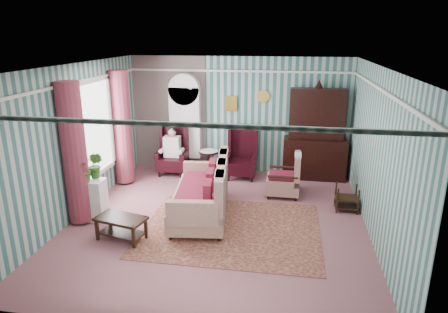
% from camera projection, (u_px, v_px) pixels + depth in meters
% --- Properties ---
extents(floor, '(6.00, 6.00, 0.00)m').
position_uv_depth(floor, '(218.00, 221.00, 7.62)').
color(floor, '#814B51').
rests_on(floor, ground).
extents(room_shell, '(5.53, 6.02, 2.91)m').
position_uv_depth(room_shell, '(186.00, 115.00, 7.29)').
color(room_shell, '#335D5B').
rests_on(room_shell, ground).
extents(bookcase, '(0.80, 0.28, 2.24)m').
position_uv_depth(bookcase, '(186.00, 128.00, 10.18)').
color(bookcase, white).
rests_on(bookcase, floor).
extents(dresser_hutch, '(1.50, 0.56, 2.36)m').
position_uv_depth(dresser_hutch, '(316.00, 131.00, 9.54)').
color(dresser_hutch, black).
rests_on(dresser_hutch, floor).
extents(wingback_left, '(0.76, 0.80, 1.25)m').
position_uv_depth(wingback_left, '(172.00, 150.00, 10.00)').
color(wingback_left, black).
rests_on(wingback_left, floor).
extents(wingback_right, '(0.76, 0.80, 1.25)m').
position_uv_depth(wingback_right, '(242.00, 153.00, 9.72)').
color(wingback_right, black).
rests_on(wingback_right, floor).
extents(seated_woman, '(0.44, 0.40, 1.18)m').
position_uv_depth(seated_woman, '(172.00, 151.00, 10.01)').
color(seated_woman, beige).
rests_on(seated_woman, floor).
extents(round_side_table, '(0.50, 0.50, 0.60)m').
position_uv_depth(round_side_table, '(209.00, 162.00, 10.09)').
color(round_side_table, black).
rests_on(round_side_table, floor).
extents(nest_table, '(0.45, 0.38, 0.54)m').
position_uv_depth(nest_table, '(347.00, 198.00, 8.00)').
color(nest_table, black).
rests_on(nest_table, floor).
extents(plant_stand, '(0.55, 0.35, 0.80)m').
position_uv_depth(plant_stand, '(91.00, 200.00, 7.60)').
color(plant_stand, white).
rests_on(plant_stand, floor).
extents(rug, '(3.20, 2.60, 0.01)m').
position_uv_depth(rug, '(231.00, 229.00, 7.29)').
color(rug, '#52221B').
rests_on(rug, floor).
extents(sofa, '(1.34, 2.38, 1.01)m').
position_uv_depth(sofa, '(200.00, 191.00, 7.72)').
color(sofa, beige).
rests_on(sofa, floor).
extents(floral_armchair, '(0.74, 0.79, 0.99)m').
position_uv_depth(floral_armchair, '(283.00, 174.00, 8.70)').
color(floral_armchair, beige).
rests_on(floral_armchair, floor).
extents(coffee_table, '(0.94, 0.64, 0.41)m').
position_uv_depth(coffee_table, '(122.00, 228.00, 6.89)').
color(coffee_table, black).
rests_on(coffee_table, floor).
extents(potted_plant_a, '(0.45, 0.40, 0.44)m').
position_uv_depth(potted_plant_a, '(84.00, 171.00, 7.30)').
color(potted_plant_a, '#194B17').
rests_on(potted_plant_a, plant_stand).
extents(potted_plant_b, '(0.31, 0.27, 0.51)m').
position_uv_depth(potted_plant_b, '(96.00, 165.00, 7.51)').
color(potted_plant_b, '#1C5A20').
rests_on(potted_plant_b, plant_stand).
extents(potted_plant_c, '(0.28, 0.28, 0.43)m').
position_uv_depth(potted_plant_c, '(84.00, 169.00, 7.44)').
color(potted_plant_c, '#1E541A').
rests_on(potted_plant_c, plant_stand).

